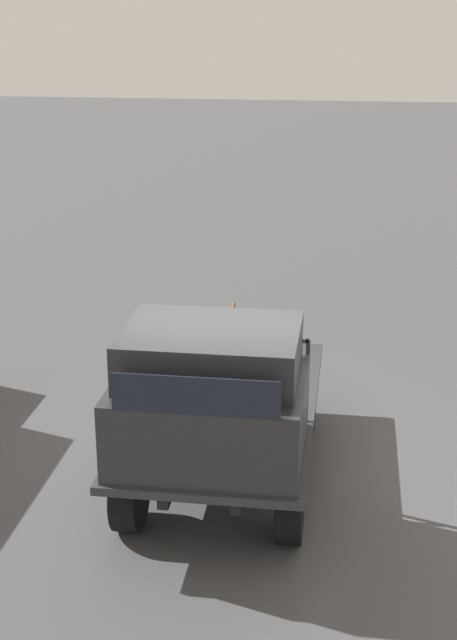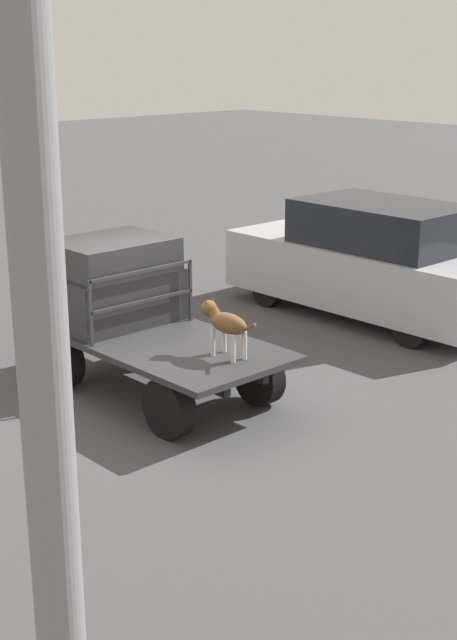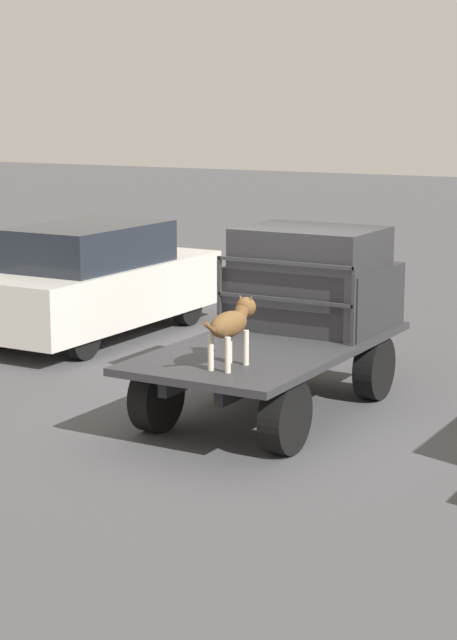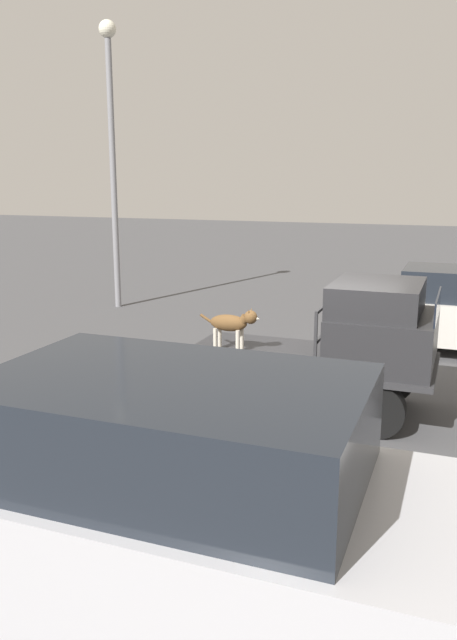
{
  "view_description": "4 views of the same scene",
  "coord_description": "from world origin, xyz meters",
  "px_view_note": "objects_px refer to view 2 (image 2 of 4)",
  "views": [
    {
      "loc": [
        8.3,
        1.19,
        4.68
      ],
      "look_at": [
        -1.21,
        -0.15,
        1.29
      ],
      "focal_mm": 50.0,
      "sensor_mm": 36.0,
      "label": 1
    },
    {
      "loc": [
        -8.81,
        6.93,
        4.49
      ],
      "look_at": [
        -1.21,
        -0.15,
        1.29
      ],
      "focal_mm": 50.0,
      "sensor_mm": 36.0,
      "label": 2
    },
    {
      "loc": [
        -10.16,
        -5.25,
        3.36
      ],
      "look_at": [
        -1.21,
        -0.15,
        1.29
      ],
      "focal_mm": 60.0,
      "sensor_mm": 36.0,
      "label": 3
    },
    {
      "loc": [
        2.09,
        -8.82,
        3.4
      ],
      "look_at": [
        -1.21,
        -0.15,
        1.29
      ],
      "focal_mm": 35.0,
      "sensor_mm": 36.0,
      "label": 4
    }
  ],
  "objects_px": {
    "flatbed_truck": "(158,354)",
    "dog": "(224,322)",
    "light_pole_near": "(20,7)",
    "parked_pickup_far": "(371,261)"
  },
  "relations": [
    {
      "from": "flatbed_truck",
      "to": "light_pole_near",
      "type": "height_order",
      "value": "light_pole_near"
    },
    {
      "from": "dog",
      "to": "light_pole_near",
      "type": "relative_size",
      "value": 0.13
    },
    {
      "from": "dog",
      "to": "parked_pickup_far",
      "type": "relative_size",
      "value": 0.19
    },
    {
      "from": "dog",
      "to": "light_pole_near",
      "type": "bearing_deg",
      "value": 135.69
    },
    {
      "from": "flatbed_truck",
      "to": "dog",
      "type": "height_order",
      "value": "dog"
    },
    {
      "from": "parked_pickup_far",
      "to": "light_pole_near",
      "type": "bearing_deg",
      "value": 117.64
    },
    {
      "from": "dog",
      "to": "parked_pickup_far",
      "type": "distance_m",
      "value": 5.06
    },
    {
      "from": "flatbed_truck",
      "to": "parked_pickup_far",
      "type": "height_order",
      "value": "parked_pickup_far"
    },
    {
      "from": "flatbed_truck",
      "to": "light_pole_near",
      "type": "relative_size",
      "value": 0.51
    },
    {
      "from": "light_pole_near",
      "to": "parked_pickup_far",
      "type": "bearing_deg",
      "value": -56.57
    }
  ]
}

